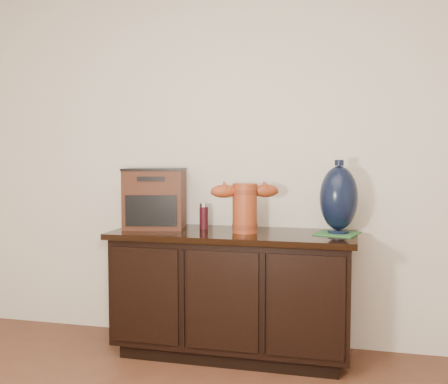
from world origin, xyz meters
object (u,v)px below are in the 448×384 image
(terracotta_vessel, at_px, (245,205))
(lamp_base, at_px, (339,198))
(tv_radio, at_px, (155,198))
(spray_can, at_px, (204,216))
(sideboard, at_px, (233,292))

(terracotta_vessel, distance_m, lamp_base, 0.55)
(tv_radio, xyz_separation_m, spray_can, (0.31, 0.03, -0.11))
(sideboard, relative_size, lamp_base, 3.42)
(lamp_base, bearing_deg, spray_can, 178.39)
(tv_radio, distance_m, lamp_base, 1.14)
(sideboard, height_order, spray_can, spray_can)
(sideboard, relative_size, terracotta_vessel, 3.61)
(tv_radio, bearing_deg, spray_can, -5.92)
(spray_can, bearing_deg, lamp_base, -1.61)
(tv_radio, bearing_deg, sideboard, -18.08)
(tv_radio, bearing_deg, terracotta_vessel, -18.65)
(spray_can, bearing_deg, sideboard, -23.14)
(terracotta_vessel, height_order, spray_can, terracotta_vessel)
(sideboard, bearing_deg, lamp_base, 5.96)
(terracotta_vessel, height_order, lamp_base, lamp_base)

